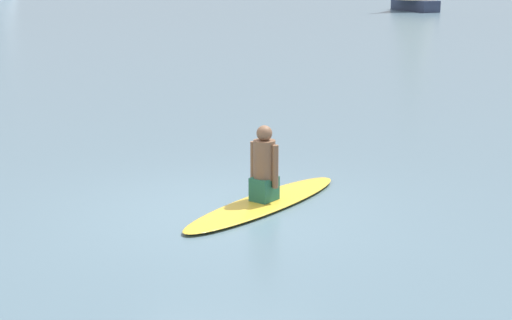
{
  "coord_description": "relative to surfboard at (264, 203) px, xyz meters",
  "views": [
    {
      "loc": [
        -1.44,
        10.74,
        3.37
      ],
      "look_at": [
        -0.38,
        -0.39,
        0.62
      ],
      "focal_mm": 58.94,
      "sensor_mm": 36.0,
      "label": 1
    }
  ],
  "objects": [
    {
      "name": "surfboard",
      "position": [
        0.0,
        0.0,
        0.0
      ],
      "size": [
        2.32,
        3.2,
        0.08
      ],
      "primitive_type": "ellipsoid",
      "rotation": [
        0.0,
        0.0,
        -2.11
      ],
      "color": "gold",
      "rests_on": "ground"
    },
    {
      "name": "person_paddler",
      "position": [
        0.0,
        0.0,
        0.51
      ],
      "size": [
        0.43,
        0.44,
        1.05
      ],
      "rotation": [
        0.0,
        0.0,
        -2.11
      ],
      "color": "#26664C",
      "rests_on": "surfboard"
    },
    {
      "name": "ground_plane",
      "position": [
        0.5,
        0.29,
        -0.04
      ],
      "size": [
        400.0,
        400.0,
        0.0
      ],
      "primitive_type": "plane",
      "color": "slate"
    }
  ]
}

